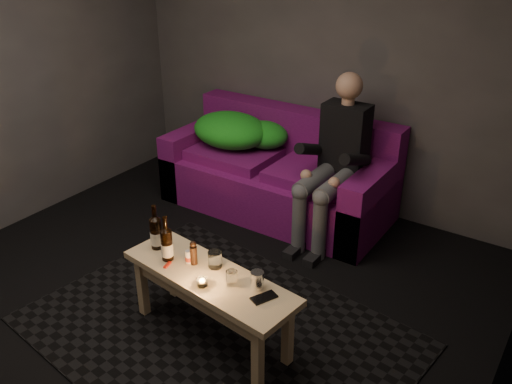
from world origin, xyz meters
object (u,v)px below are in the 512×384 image
Objects in this scene: beer_bottle_a at (156,232)px; person at (335,157)px; coffee_table at (210,286)px; beer_bottle_b at (167,244)px; sofa at (279,176)px; steel_cup at (257,280)px.

person is at bearing 71.87° from beer_bottle_a.
coffee_table is 0.38m from beer_bottle_b.
beer_bottle_a is 0.16m from beer_bottle_b.
sofa is at bearing 108.27° from coffee_table.
person is at bearing -15.01° from sofa.
coffee_table is 4.04× the size of beer_bottle_b.
sofa is at bearing 98.37° from beer_bottle_b.
person is at bearing 100.24° from steel_cup.
coffee_table is at bearing -170.32° from steel_cup.
person is 12.62× the size of steel_cup.
beer_bottle_b is (0.15, -0.06, -0.00)m from beer_bottle_a.
beer_bottle_b reaches higher than steel_cup.
beer_bottle_a is 1.02× the size of beer_bottle_b.
sofa reaches higher than beer_bottle_b.
beer_bottle_a is 0.79m from steel_cup.
steel_cup is (0.64, 0.07, -0.06)m from beer_bottle_b.
beer_bottle_a is at bearing -179.66° from steel_cup.
sofa is 6.56× the size of beer_bottle_a.
person is 1.11× the size of coffee_table.
beer_bottle_a reaches higher than coffee_table.
beer_bottle_a reaches higher than beer_bottle_b.
sofa is 6.70× the size of beer_bottle_b.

